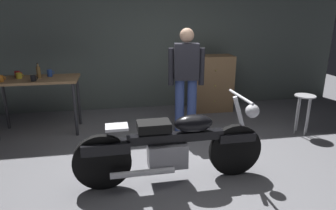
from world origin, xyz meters
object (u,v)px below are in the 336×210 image
Objects in this scene: wooden_dresser at (211,83)px; mug_orange_travel at (1,79)px; mug_black_matte at (33,78)px; person_standing at (186,77)px; mug_red_diner at (18,74)px; mug_yellow_tall at (19,76)px; bottle at (39,72)px; mug_blue_enamel at (50,73)px; motorcycle at (173,146)px; shop_stool at (304,104)px.

wooden_dresser is 3.67m from mug_orange_travel.
person_standing is at bearing -4.65° from mug_black_matte.
wooden_dresser is 3.47m from mug_red_diner.
bottle is (0.31, -0.03, 0.05)m from mug_yellow_tall.
wooden_dresser is 9.66× the size of mug_orange_travel.
person_standing is 1.34m from wooden_dresser.
mug_black_matte is 0.47m from mug_orange_travel.
mug_blue_enamel is at bearing 9.22° from mug_yellow_tall.
mug_orange_travel is (-0.14, -0.35, 0.00)m from mug_red_diner.
bottle is at bearing -25.06° from mug_red_diner.
mug_orange_travel is at bearing -112.09° from mug_red_diner.
motorcycle is 2.88m from mug_yellow_tall.
motorcycle is at bearing 79.78° from person_standing.
bottle reaches higher than mug_black_matte.
mug_blue_enamel is (-2.91, -0.51, 0.41)m from wooden_dresser.
mug_blue_enamel is at bearing -5.04° from person_standing.
mug_yellow_tall is at bearing 136.33° from motorcycle.
bottle reaches higher than mug_yellow_tall.
motorcycle is 3.02m from mug_red_diner.
mug_blue_enamel reaches higher than mug_yellow_tall.
mug_orange_travel is at bearing 174.15° from mug_black_matte.
person_standing is 1.94m from shop_stool.
mug_yellow_tall is at bearing -170.78° from mug_blue_enamel.
mug_black_matte is at bearing -118.53° from mug_blue_enamel.
shop_stool is at bearing -12.57° from mug_red_diner.
person_standing is 2.63m from mug_yellow_tall.
shop_stool is at bearing -11.00° from mug_yellow_tall.
person_standing is at bearing -126.86° from wooden_dresser.
motorcycle is 2.52m from mug_black_matte.
mug_red_diner is (-4.49, 1.00, 0.45)m from shop_stool.
mug_orange_travel is 0.47× the size of bottle.
mug_yellow_tall is at bearing 137.03° from mug_black_matte.
wooden_dresser reaches higher than mug_black_matte.
mug_black_matte is 0.37m from mug_blue_enamel.
bottle is at bearing -1.72° from person_standing.
motorcycle is at bearing -116.90° from wooden_dresser.
mug_orange_travel is (-0.47, 0.05, 0.00)m from mug_black_matte.
mug_red_diner is (-3.42, -0.44, 0.40)m from wooden_dresser.
person_standing reaches higher than wooden_dresser.
mug_blue_enamel reaches higher than mug_red_diner.
mug_blue_enamel is at bearing -7.41° from mug_red_diner.
shop_stool is 5.65× the size of mug_blue_enamel.
mug_blue_enamel is (0.18, 0.33, 0.01)m from mug_black_matte.
shop_stool is 4.24m from bottle.
bottle is at bearing -144.54° from mug_blue_enamel.
mug_blue_enamel is (-3.98, 0.94, 0.46)m from shop_stool.
mug_red_diner is 1.04× the size of mug_orange_travel.
shop_stool is at bearing -8.31° from mug_black_matte.
mug_red_diner is at bearing 154.94° from bottle.
wooden_dresser is 3.15m from bottle.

